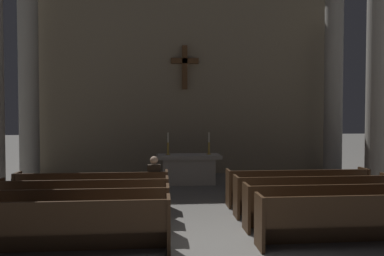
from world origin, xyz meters
The scene contains 17 objects.
ground_plane centered at (0.00, 0.00, 0.00)m, with size 80.00×80.00×0.00m, color slate.
pew_left_row_1 centered at (-2.59, -0.04, 0.48)m, with size 3.67×0.50×0.95m.
pew_left_row_2 centered at (-2.59, 0.92, 0.48)m, with size 3.67×0.50×0.95m.
pew_left_row_3 centered at (-2.59, 1.87, 0.48)m, with size 3.67×0.50×0.95m.
pew_left_row_4 centered at (-2.59, 2.82, 0.48)m, with size 3.67×0.50×0.95m.
pew_right_row_1 centered at (2.59, -0.04, 0.48)m, with size 3.67×0.50×0.95m.
pew_right_row_2 centered at (2.59, 0.92, 0.48)m, with size 3.67×0.50×0.95m.
pew_right_row_3 centered at (2.59, 1.87, 0.48)m, with size 3.67×0.50×0.95m.
pew_right_row_4 centered at (2.59, 2.82, 0.48)m, with size 3.67×0.50×0.95m.
column_right_second centered at (5.59, 4.15, 3.46)m, with size 1.01×1.01×7.09m.
column_left_third centered at (-5.59, 6.91, 3.46)m, with size 1.01×1.01×7.09m.
column_right_third centered at (5.59, 6.91, 3.46)m, with size 1.01×1.01×7.09m.
altar centered at (0.00, 5.97, 0.53)m, with size 2.20×0.90×1.01m.
candlestick_left centered at (-0.70, 5.97, 1.26)m, with size 0.16×0.16×0.76m.
candlestick_right centered at (0.70, 5.97, 1.26)m, with size 0.16×0.16×0.76m.
apse_with_cross centered at (0.00, 8.29, 3.88)m, with size 12.25×0.46×7.75m.
lone_worshipper centered at (-1.10, 2.86, 0.69)m, with size 0.32×0.43×1.32m.
Camera 1 is at (-0.88, -5.89, 2.29)m, focal length 32.70 mm.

